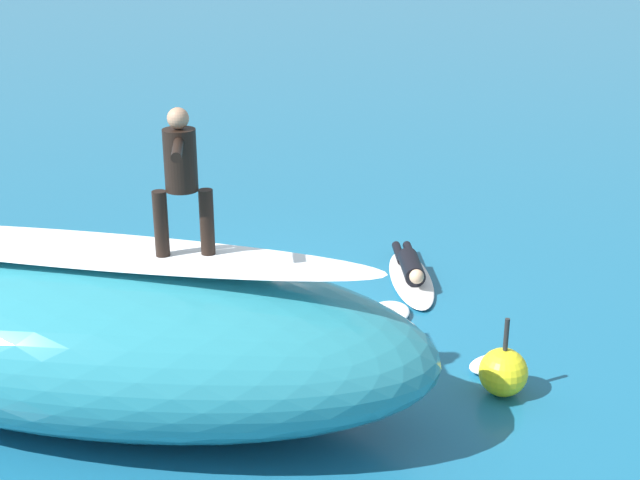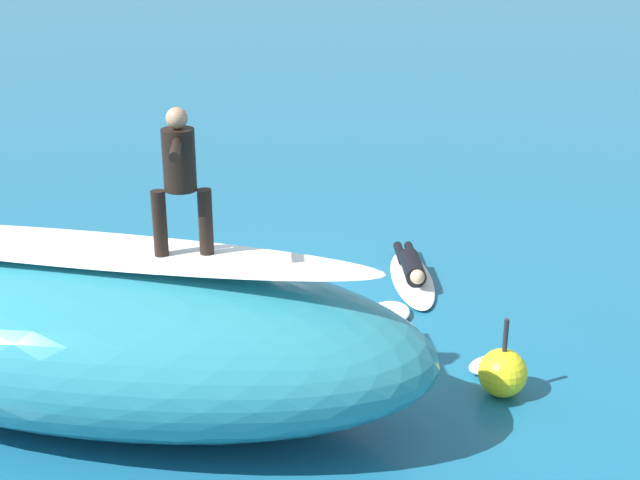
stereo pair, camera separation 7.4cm
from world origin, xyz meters
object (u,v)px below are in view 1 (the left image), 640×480
(surfer_riding, at_px, (181,171))
(buoy_marker, at_px, (503,372))
(surfboard_paddling, at_px, (411,279))
(surfboard_riding, at_px, (186,258))
(surfer_paddling, at_px, (410,264))

(surfer_riding, height_order, buoy_marker, surfer_riding)
(surfboard_paddling, bearing_deg, surfboard_riding, -38.06)
(surfer_paddling, bearing_deg, surfboard_riding, -37.08)
(surfboard_paddling, bearing_deg, surfer_riding, -38.06)
(surfboard_paddling, distance_m, buoy_marker, 3.24)
(surfer_riding, xyz_separation_m, buoy_marker, (-2.81, -1.84, -2.43))
(surfboard_paddling, xyz_separation_m, buoy_marker, (-1.93, 2.58, 0.23))
(surfer_riding, xyz_separation_m, surfer_paddling, (-0.82, -4.54, -2.49))
(buoy_marker, bearing_deg, surfer_riding, 33.23)
(surfer_riding, relative_size, buoy_marker, 1.59)
(surfboard_riding, distance_m, surfer_riding, 0.88)
(surfboard_paddling, xyz_separation_m, surfer_paddling, (0.06, -0.11, 0.17))
(surfboard_riding, relative_size, surfer_riding, 1.33)
(surfer_paddling, height_order, buoy_marker, buoy_marker)
(surfboard_riding, distance_m, buoy_marker, 3.70)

